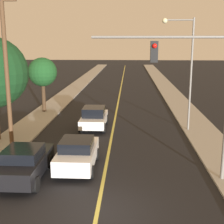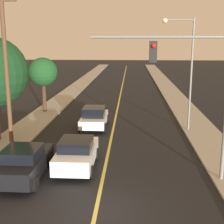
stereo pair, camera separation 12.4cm
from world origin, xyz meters
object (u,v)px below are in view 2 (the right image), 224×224
Objects in this scene: streetlamp_right at (185,60)px; utility_pole_left at (6,70)px; car_outer_lane_front at (24,163)px; tree_left_far at (43,72)px; traffic_signal_mast at (196,80)px; car_near_lane_front at (77,153)px; car_near_lane_second at (94,117)px.

streetlamp_right is 0.87× the size of utility_pole_left.
streetlamp_right reaches higher than car_outer_lane_front.
streetlamp_right is 1.60× the size of tree_left_far.
car_outer_lane_front is 12.83m from streetlamp_right.
streetlamp_right is at bearing 84.05° from traffic_signal_mast.
utility_pole_left reaches higher than traffic_signal_mast.
car_near_lane_front is at bearing 168.69° from traffic_signal_mast.
car_outer_lane_front is 8.59m from traffic_signal_mast.
car_near_lane_second is at bearing 176.50° from streetlamp_right.
car_near_lane_second is 0.53× the size of streetlamp_right.
car_near_lane_second is 10.91m from traffic_signal_mast.
car_near_lane_front is at bearing -131.43° from streetlamp_right.
streetlamp_right is at bearing -24.89° from tree_left_far.
utility_pole_left is at bearing 118.35° from car_outer_lane_front.
car_outer_lane_front is (-2.22, -8.98, 0.00)m from car_near_lane_second.
tree_left_far is (-2.86, 13.88, 2.81)m from car_outer_lane_front.
tree_left_far is (-0.84, 10.15, -1.11)m from utility_pole_left.
car_outer_lane_front is 0.84× the size of tree_left_far.
streetlamp_right is (6.32, 7.16, 4.25)m from car_near_lane_front.
streetlamp_right is at bearing 45.17° from car_outer_lane_front.
traffic_signal_mast is (5.46, -1.09, 3.85)m from car_near_lane_front.
car_outer_lane_front is at bearing -61.65° from utility_pole_left.
car_near_lane_second is 7.80m from utility_pole_left.
streetlamp_right reaches higher than car_near_lane_front.
car_near_lane_front is 0.44× the size of utility_pole_left.
traffic_signal_mast is (5.46, -8.64, 3.83)m from car_near_lane_second.
car_outer_lane_front is at bearing -147.21° from car_near_lane_front.
tree_left_far is at bearing 136.01° from car_near_lane_second.
traffic_signal_mast is 17.19m from tree_left_far.
streetlamp_right is 11.62m from utility_pole_left.
car_near_lane_front is at bearing -28.51° from utility_pole_left.
tree_left_far is (-10.53, 13.54, -1.02)m from traffic_signal_mast.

